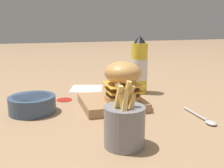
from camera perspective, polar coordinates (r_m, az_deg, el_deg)
name	(u,v)px	position (r m, az deg, el deg)	size (l,w,h in m)	color
ground_plane	(116,108)	(0.88, 0.96, -5.15)	(6.00, 6.00, 0.00)	#9E7A56
serving_board	(112,103)	(0.89, 0.00, -4.07)	(0.20, 0.20, 0.03)	#A37A51
burger	(123,81)	(0.85, 2.33, 0.75)	(0.12, 0.12, 0.13)	tan
ketchup_bottle	(139,67)	(1.06, 5.93, 3.71)	(0.07, 0.07, 0.23)	yellow
fries_basket	(124,125)	(0.60, 2.71, -8.95)	(0.09, 0.09, 0.16)	slate
side_bowl	(32,104)	(0.87, -16.96, -4.15)	(0.15, 0.15, 0.05)	#384C66
spoon	(205,119)	(0.81, 19.59, -7.25)	(0.03, 0.16, 0.01)	#B2B2B7
ketchup_puddle	(64,100)	(0.98, -10.34, -3.36)	(0.06, 0.06, 0.00)	#B21E14
parchment_square	(87,88)	(1.13, -5.54, -0.97)	(0.17, 0.17, 0.00)	beige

